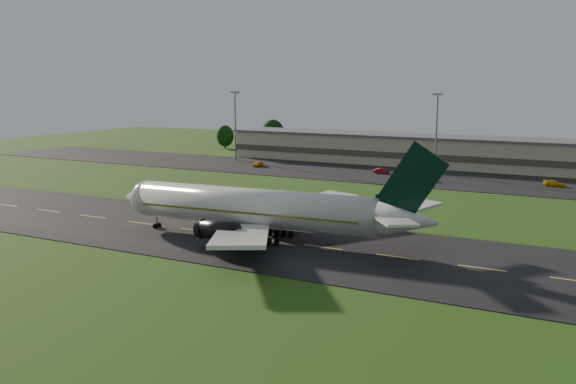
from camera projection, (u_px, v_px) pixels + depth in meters
The scene contains 12 objects.
ground at pixel (256, 239), 95.80m from camera, with size 360.00×360.00×0.00m, color #1D4711.
taxiway at pixel (256, 239), 95.79m from camera, with size 220.00×30.00×0.10m, color black.
apron at pixel (406, 176), 158.37m from camera, with size 260.00×30.00×0.10m, color black.
airliner at pixel (260, 209), 94.78m from camera, with size 51.28×42.04×15.57m.
terminal at pixel (456, 153), 175.74m from camera, with size 145.00×16.00×8.40m.
light_mast_west at pixel (235, 118), 188.69m from camera, with size 2.40×1.20×20.35m.
light_mast_centre at pixel (437, 124), 160.84m from camera, with size 2.40×1.20×20.35m.
tree_line at pixel (563, 150), 172.15m from camera, with size 200.97×8.76×10.75m.
service_vehicle_a at pixel (258, 164), 176.66m from camera, with size 1.72×4.27×1.45m, color #E3A10D.
service_vehicle_b at pixel (382, 171), 163.30m from camera, with size 1.37×3.94×1.30m, color #A90B16.
service_vehicle_c at pixel (424, 178), 150.71m from camera, with size 2.26×4.90×1.36m, color silver.
service_vehicle_d at pixel (554, 183), 142.96m from camera, with size 1.88×4.63×1.34m, color yellow.
Camera 1 is at (48.10, -79.97, 23.24)m, focal length 40.00 mm.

